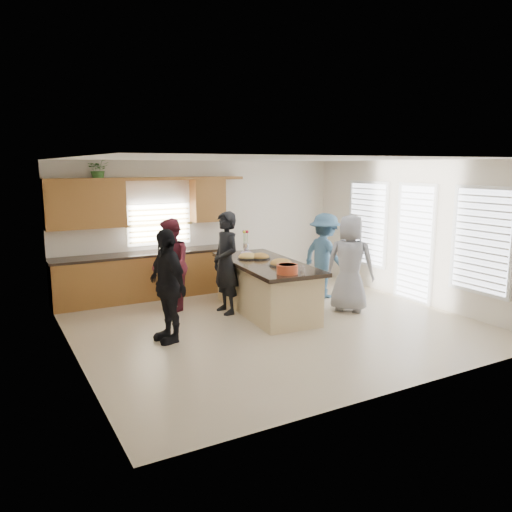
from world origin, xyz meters
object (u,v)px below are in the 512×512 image
woman_left_back (226,263)px  island (266,288)px  woman_left_mid (171,265)px  salad_bowl (287,269)px  woman_right_back (325,256)px  woman_right_front (350,263)px  woman_left_front (167,286)px

woman_left_back → island: bearing=62.9°
woman_left_back → woman_left_mid: size_ratio=1.08×
woman_left_back → woman_left_mid: (-0.84, 0.62, -0.07)m
salad_bowl → woman_left_mid: (-1.30, 1.98, -0.17)m
woman_left_mid → island: bearing=69.5°
island → woman_right_back: 1.69m
woman_left_back → woman_right_front: (2.07, -1.00, -0.03)m
island → woman_right_back: (1.60, 0.35, 0.42)m
woman_left_mid → woman_left_front: woman_left_front is taller
woman_right_back → woman_right_front: 1.07m
woman_left_front → woman_right_front: size_ratio=0.97×
island → woman_left_mid: bearing=153.5°
woman_left_back → woman_left_front: size_ratio=1.07×
woman_right_back → island: bearing=93.7°
woman_left_mid → woman_right_back: bearing=90.4°
woman_left_back → woman_right_back: bearing=88.4°
salad_bowl → woman_right_front: 1.65m
woman_left_front → woman_left_mid: bearing=150.7°
woman_left_back → woman_right_back: size_ratio=1.08×
woman_left_mid → woman_right_front: (2.91, -1.63, 0.04)m
woman_left_front → salad_bowl: bearing=68.7°
salad_bowl → woman_left_mid: bearing=123.3°
woman_left_front → woman_right_back: 3.83m
island → salad_bowl: salad_bowl is taller
island → woman_left_back: size_ratio=1.48×
salad_bowl → woman_right_back: bearing=37.8°
island → woman_left_mid: size_ratio=1.60×
salad_bowl → woman_left_mid: woman_left_mid is taller
woman_left_mid → woman_left_back: bearing=64.4°
woman_left_back → woman_right_back: woman_left_back is taller
woman_left_back → woman_right_back: (2.27, 0.05, -0.07)m
salad_bowl → woman_right_front: size_ratio=0.19×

